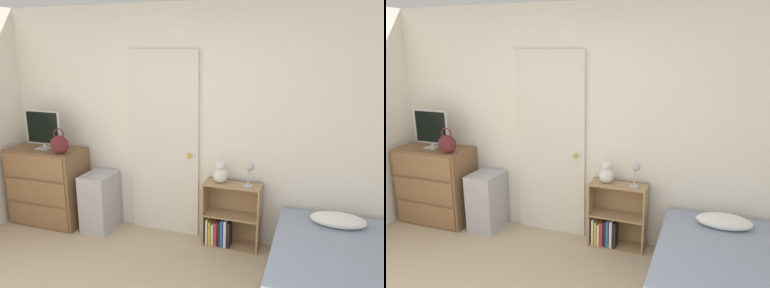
% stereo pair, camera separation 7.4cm
% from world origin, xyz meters
% --- Properties ---
extents(wall_back, '(10.00, 0.06, 2.55)m').
position_xyz_m(wall_back, '(0.00, 2.14, 1.27)').
color(wall_back, white).
rests_on(wall_back, ground_plane).
extents(door_closed, '(0.81, 0.09, 2.08)m').
position_xyz_m(door_closed, '(-0.43, 2.09, 1.04)').
color(door_closed, silver).
rests_on(door_closed, ground_plane).
extents(dresser, '(0.90, 0.47, 0.93)m').
position_xyz_m(dresser, '(-1.87, 1.86, 0.46)').
color(dresser, brown).
rests_on(dresser, ground_plane).
extents(tv, '(0.46, 0.16, 0.46)m').
position_xyz_m(tv, '(-1.88, 1.87, 1.16)').
color(tv, '#B7B7BC').
rests_on(tv, dresser).
extents(handbag, '(0.23, 0.14, 0.29)m').
position_xyz_m(handbag, '(-1.56, 1.73, 1.04)').
color(handbag, '#591E23').
rests_on(handbag, dresser).
extents(storage_bin, '(0.33, 0.41, 0.67)m').
position_xyz_m(storage_bin, '(-1.18, 1.89, 0.34)').
color(storage_bin, '#ADADB7').
rests_on(storage_bin, ground_plane).
extents(bookshelf, '(0.60, 0.24, 0.71)m').
position_xyz_m(bookshelf, '(0.34, 1.98, 0.28)').
color(bookshelf, tan).
rests_on(bookshelf, ground_plane).
extents(teddy_bear, '(0.16, 0.16, 0.24)m').
position_xyz_m(teddy_bear, '(0.25, 1.97, 0.81)').
color(teddy_bear, silver).
rests_on(teddy_bear, bookshelf).
extents(desk_lamp, '(0.11, 0.10, 0.26)m').
position_xyz_m(desk_lamp, '(0.57, 1.94, 0.90)').
color(desk_lamp, '#B2B2B7').
rests_on(desk_lamp, bookshelf).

